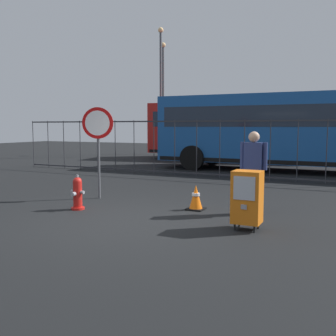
{
  "coord_description": "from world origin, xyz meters",
  "views": [
    {
      "loc": [
        3.89,
        -6.18,
        1.77
      ],
      "look_at": [
        0.3,
        1.2,
        0.9
      ],
      "focal_mm": 42.11,
      "sensor_mm": 36.0,
      "label": 1
    }
  ],
  "objects": [
    {
      "name": "ground_plane",
      "position": [
        0.0,
        0.0,
        0.0
      ],
      "size": [
        60.0,
        60.0,
        0.0
      ],
      "primitive_type": "plane",
      "color": "black"
    },
    {
      "name": "fire_hydrant",
      "position": [
        -1.47,
        0.42,
        0.35
      ],
      "size": [
        0.33,
        0.31,
        0.75
      ],
      "color": "red",
      "rests_on": "ground_plane"
    },
    {
      "name": "newspaper_box_primary",
      "position": [
        2.21,
        0.37,
        0.57
      ],
      "size": [
        0.48,
        0.42,
        1.02
      ],
      "color": "black",
      "rests_on": "ground_plane"
    },
    {
      "name": "stop_sign",
      "position": [
        -1.83,
        1.69,
        1.6
      ],
      "size": [
        0.71,
        0.31,
        2.23
      ],
      "color": "#4C4F54",
      "rests_on": "ground_plane"
    },
    {
      "name": "pedestrian",
      "position": [
        1.99,
        1.65,
        0.95
      ],
      "size": [
        0.55,
        0.22,
        1.67
      ],
      "color": "black",
      "rests_on": "ground_plane"
    },
    {
      "name": "traffic_cone",
      "position": [
        0.81,
        1.51,
        0.26
      ],
      "size": [
        0.36,
        0.36,
        0.53
      ],
      "color": "black",
      "rests_on": "ground_plane"
    },
    {
      "name": "fence_barrier",
      "position": [
        0.0,
        6.78,
        1.02
      ],
      "size": [
        18.03,
        0.04,
        2.0
      ],
      "color": "#2D2D33",
      "rests_on": "ground_plane"
    },
    {
      "name": "bus_near",
      "position": [
        1.51,
        9.78,
        1.71
      ],
      "size": [
        10.51,
        2.83,
        3.0
      ],
      "rotation": [
        0.0,
        0.0,
        0.01
      ],
      "color": "#19519E",
      "rests_on": "ground_plane"
    },
    {
      "name": "bus_far",
      "position": [
        -1.4,
        14.47,
        1.71
      ],
      "size": [
        10.76,
        4.04,
        3.0
      ],
      "rotation": [
        0.0,
        0.0,
        0.15
      ],
      "color": "red",
      "rests_on": "ground_plane"
    },
    {
      "name": "street_light_near_left",
      "position": [
        -7.45,
        16.45,
        4.06
      ],
      "size": [
        0.32,
        0.32,
        7.0
      ],
      "color": "#4C4F54",
      "rests_on": "ground_plane"
    },
    {
      "name": "street_light_near_right",
      "position": [
        -6.8,
        14.83,
        4.32
      ],
      "size": [
        0.32,
        0.32,
        7.49
      ],
      "color": "#4C4F54",
      "rests_on": "ground_plane"
    }
  ]
}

